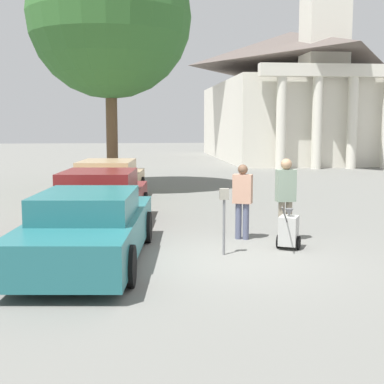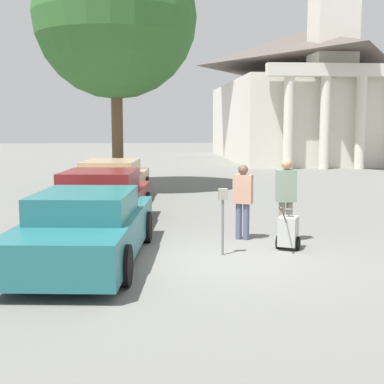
# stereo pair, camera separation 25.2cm
# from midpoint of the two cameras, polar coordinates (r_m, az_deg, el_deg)

# --- Properties ---
(ground_plane) EXTENTS (120.00, 120.00, 0.00)m
(ground_plane) POSITION_cam_midpoint_polar(r_m,az_deg,el_deg) (10.31, 4.00, -7.23)
(ground_plane) COLOR slate
(parked_car_teal) EXTENTS (2.46, 5.33, 1.35)m
(parked_car_teal) POSITION_cam_midpoint_polar(r_m,az_deg,el_deg) (10.23, -10.39, -3.79)
(parked_car_teal) COLOR #23666B
(parked_car_teal) RESTS_ON ground_plane
(parked_car_maroon) EXTENTS (2.43, 4.85, 1.45)m
(parked_car_maroon) POSITION_cam_midpoint_polar(r_m,az_deg,el_deg) (13.30, -9.09, -0.99)
(parked_car_maroon) COLOR maroon
(parked_car_maroon) RESTS_ON ground_plane
(parked_car_tan) EXTENTS (2.40, 5.46, 1.43)m
(parked_car_tan) POSITION_cam_midpoint_polar(r_m,az_deg,el_deg) (17.22, -8.12, 0.91)
(parked_car_tan) COLOR tan
(parked_car_tan) RESTS_ON ground_plane
(parking_meter) EXTENTS (0.18, 0.09, 1.33)m
(parking_meter) POSITION_cam_midpoint_polar(r_m,az_deg,el_deg) (10.50, 3.99, -1.79)
(parking_meter) COLOR slate
(parking_meter) RESTS_ON ground_plane
(person_worker) EXTENTS (0.47, 0.37, 1.69)m
(person_worker) POSITION_cam_midpoint_polar(r_m,az_deg,el_deg) (11.95, 6.04, -0.55)
(person_worker) COLOR #515670
(person_worker) RESTS_ON ground_plane
(person_supervisor) EXTENTS (0.43, 0.24, 1.83)m
(person_supervisor) POSITION_cam_midpoint_polar(r_m,az_deg,el_deg) (11.85, 10.60, -0.24)
(person_supervisor) COLOR gray
(person_supervisor) RESTS_ON ground_plane
(equipment_cart) EXTENTS (0.63, 0.97, 1.00)m
(equipment_cart) POSITION_cam_midpoint_polar(r_m,az_deg,el_deg) (11.24, 10.86, -4.10)
(equipment_cart) COLOR #B2B2AD
(equipment_cart) RESTS_ON ground_plane
(church) EXTENTS (10.51, 18.24, 22.26)m
(church) POSITION_cam_midpoint_polar(r_m,az_deg,el_deg) (39.62, 11.65, 10.71)
(church) COLOR silver
(church) RESTS_ON ground_plane
(shade_tree) EXTENTS (6.19, 6.19, 9.70)m
(shade_tree) POSITION_cam_midpoint_polar(r_m,az_deg,el_deg) (21.41, -7.83, 18.06)
(shade_tree) COLOR brown
(shade_tree) RESTS_ON ground_plane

